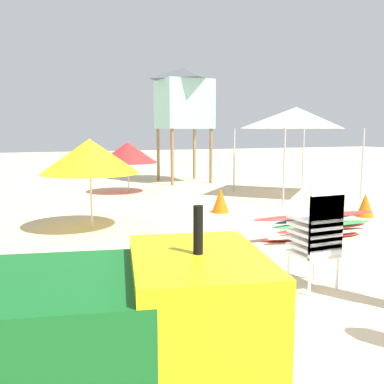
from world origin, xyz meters
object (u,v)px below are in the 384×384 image
popup_canopy (296,118)px  lifeguard_tower (184,99)px  surfboard_pile (318,226)px  beach_umbrella_left (128,152)px  traffic_cone_far (365,205)px  traffic_cone_near (220,200)px  beach_umbrella_mid (90,156)px  stacked_plastic_chairs (319,231)px  utility_cart (64,328)px

popup_canopy → lifeguard_tower: 4.99m
surfboard_pile → beach_umbrella_left: bearing=102.5°
popup_canopy → traffic_cone_far: bearing=-99.2°
traffic_cone_near → traffic_cone_far: size_ratio=1.07×
beach_umbrella_left → traffic_cone_near: size_ratio=3.18×
surfboard_pile → beach_umbrella_mid: bearing=146.0°
popup_canopy → beach_umbrella_left: (-4.52, 2.57, -1.06)m
stacked_plastic_chairs → traffic_cone_near: 5.24m
traffic_cone_near → popup_canopy: bearing=25.9°
utility_cart → surfboard_pile: bearing=36.4°
stacked_plastic_chairs → beach_umbrella_mid: size_ratio=0.66×
popup_canopy → traffic_cone_far: (-0.55, -3.42, -2.07)m
surfboard_pile → lifeguard_tower: bearing=82.9°
stacked_plastic_chairs → surfboard_pile: stacked_plastic_chairs is taller
stacked_plastic_chairs → beach_umbrella_mid: beach_umbrella_mid is taller
stacked_plastic_chairs → beach_umbrella_mid: (-1.94, 4.49, 0.72)m
utility_cart → popup_canopy: (7.80, 8.26, 1.56)m
surfboard_pile → beach_umbrella_left: 7.49m
beach_umbrella_mid → traffic_cone_far: size_ratio=3.53×
utility_cart → traffic_cone_far: (7.24, 4.83, -0.51)m
surfboard_pile → beach_umbrella_mid: (-3.63, 2.45, 1.22)m
surfboard_pile → lifeguard_tower: 9.78m
utility_cart → beach_umbrella_left: beach_umbrella_left is taller
utility_cart → beach_umbrella_mid: 6.20m
utility_cart → surfboard_pile: utility_cart is taller
stacked_plastic_chairs → traffic_cone_near: size_ratio=2.19×
surfboard_pile → traffic_cone_far: 2.68m
surfboard_pile → traffic_cone_near: (-0.44, 3.03, 0.05)m
popup_canopy → beach_umbrella_left: 5.31m
stacked_plastic_chairs → lifeguard_tower: lifeguard_tower is taller
lifeguard_tower → popup_canopy: bearing=-68.8°
beach_umbrella_mid → traffic_cone_far: beach_umbrella_mid is taller
utility_cart → beach_umbrella_mid: (1.24, 6.04, 0.68)m
beach_umbrella_left → beach_umbrella_mid: bearing=-113.0°
traffic_cone_near → lifeguard_tower: bearing=75.7°
popup_canopy → traffic_cone_near: (-3.37, -1.63, -2.05)m
utility_cart → lifeguard_tower: lifeguard_tower is taller
popup_canopy → traffic_cone_near: size_ratio=4.68×
utility_cart → stacked_plastic_chairs: (3.17, 1.55, -0.04)m
utility_cart → traffic_cone_far: 8.72m
beach_umbrella_mid → traffic_cone_near: bearing=10.4°
utility_cart → traffic_cone_far: utility_cart is taller
beach_umbrella_left → traffic_cone_near: (1.16, -4.21, -0.99)m
lifeguard_tower → traffic_cone_near: (-1.59, -6.22, -2.89)m
traffic_cone_near → stacked_plastic_chairs: bearing=-103.9°
traffic_cone_near → traffic_cone_far: bearing=-32.4°
beach_umbrella_mid → traffic_cone_far: bearing=-11.4°
stacked_plastic_chairs → surfboard_pile: (1.70, 2.04, -0.50)m
lifeguard_tower → traffic_cone_near: size_ratio=7.30×
surfboard_pile → popup_canopy: bearing=57.9°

